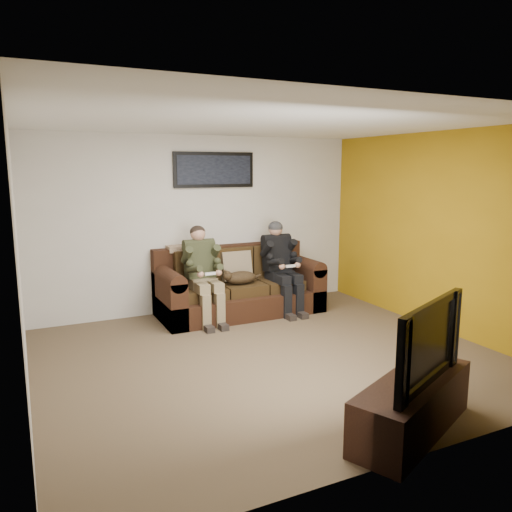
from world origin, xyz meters
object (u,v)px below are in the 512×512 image
cat (240,277)px  television (416,340)px  framed_poster (214,170)px  tv_stand (412,406)px  sofa (238,288)px  person_right (281,261)px  person_left (203,268)px

cat → television: bearing=-90.6°
framed_poster → tv_stand: (0.10, -4.17, -1.88)m
tv_stand → television: (0.00, 0.00, 0.56)m
framed_poster → tv_stand: size_ratio=0.89×
cat → framed_poster: (-0.14, 0.60, 1.52)m
framed_poster → sofa: bearing=-62.3°
cat → television: (-0.04, -3.56, 0.20)m
person_right → framed_poster: (-0.81, 0.58, 1.34)m
cat → television: television is taller
person_left → person_right: 1.23m
person_left → tv_stand: 3.66m
sofa → cat: size_ratio=3.61×
sofa → television: television is taller
person_left → television: size_ratio=1.14×
cat → sofa: bearing=73.9°
person_right → framed_poster: framed_poster is taller
tv_stand → person_right: bearing=54.1°
cat → television: size_ratio=0.57×
person_right → sofa: bearing=162.0°
sofa → tv_stand: (-0.10, -3.79, -0.15)m
tv_stand → television: television is taller
person_right → tv_stand: (-0.72, -3.59, -0.54)m
sofa → television: (-0.10, -3.79, 0.41)m
framed_poster → television: 4.37m
framed_poster → person_right: bearing=-35.5°
person_right → television: bearing=-101.3°
sofa → cat: 0.31m
sofa → cat: bearing=-106.1°
person_left → cat: person_left is taller
tv_stand → framed_poster: bearing=66.7°
cat → television: 3.57m
person_right → person_left: bearing=-180.0°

